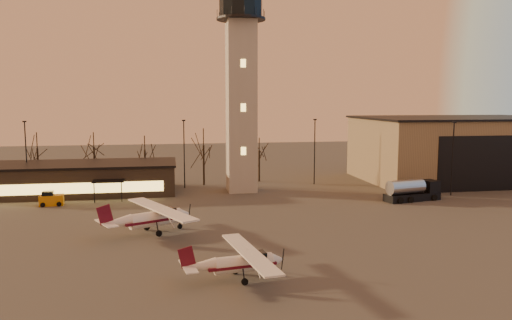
{
  "coord_description": "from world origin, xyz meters",
  "views": [
    {
      "loc": [
        -9.92,
        -40.07,
        13.06
      ],
      "look_at": [
        -0.81,
        13.0,
        6.55
      ],
      "focal_mm": 35.0,
      "sensor_mm": 36.0,
      "label": 1
    }
  ],
  "objects_px": {
    "cessna_rear": "(157,221)",
    "fuel_truck": "(412,192)",
    "hangar": "(457,149)",
    "service_cart": "(51,200)",
    "cessna_front": "(245,266)",
    "control_tower": "(241,76)",
    "terminal": "(84,178)"
  },
  "relations": [
    {
      "from": "cessna_rear",
      "to": "fuel_truck",
      "type": "height_order",
      "value": "cessna_rear"
    },
    {
      "from": "hangar",
      "to": "service_cart",
      "type": "height_order",
      "value": "hangar"
    },
    {
      "from": "cessna_front",
      "to": "cessna_rear",
      "type": "xyz_separation_m",
      "value": [
        -6.67,
        14.19,
        0.21
      ]
    },
    {
      "from": "cessna_front",
      "to": "service_cart",
      "type": "bearing_deg",
      "value": 115.19
    },
    {
      "from": "service_cart",
      "to": "hangar",
      "type": "bearing_deg",
      "value": 3.73
    },
    {
      "from": "hangar",
      "to": "fuel_truck",
      "type": "bearing_deg",
      "value": -136.08
    },
    {
      "from": "control_tower",
      "to": "hangar",
      "type": "height_order",
      "value": "control_tower"
    },
    {
      "from": "control_tower",
      "to": "fuel_truck",
      "type": "distance_m",
      "value": 27.93
    },
    {
      "from": "hangar",
      "to": "terminal",
      "type": "height_order",
      "value": "hangar"
    },
    {
      "from": "cessna_front",
      "to": "hangar",
      "type": "bearing_deg",
      "value": 34.85
    },
    {
      "from": "control_tower",
      "to": "hangar",
      "type": "relative_size",
      "value": 1.07
    },
    {
      "from": "cessna_rear",
      "to": "service_cart",
      "type": "bearing_deg",
      "value": 104.94
    },
    {
      "from": "control_tower",
      "to": "fuel_truck",
      "type": "height_order",
      "value": "control_tower"
    },
    {
      "from": "terminal",
      "to": "cessna_front",
      "type": "distance_m",
      "value": 40.99
    },
    {
      "from": "cessna_front",
      "to": "service_cart",
      "type": "height_order",
      "value": "cessna_front"
    },
    {
      "from": "cessna_rear",
      "to": "service_cart",
      "type": "xyz_separation_m",
      "value": [
        -13.33,
        15.22,
        -0.51
      ]
    },
    {
      "from": "cessna_front",
      "to": "fuel_truck",
      "type": "xyz_separation_m",
      "value": [
        25.67,
        24.65,
        0.13
      ]
    },
    {
      "from": "hangar",
      "to": "cessna_front",
      "type": "height_order",
      "value": "hangar"
    },
    {
      "from": "terminal",
      "to": "cessna_rear",
      "type": "height_order",
      "value": "terminal"
    },
    {
      "from": "hangar",
      "to": "cessna_front",
      "type": "bearing_deg",
      "value": -136.13
    },
    {
      "from": "cessna_front",
      "to": "cessna_rear",
      "type": "height_order",
      "value": "cessna_rear"
    },
    {
      "from": "control_tower",
      "to": "cessna_front",
      "type": "bearing_deg",
      "value": -97.67
    },
    {
      "from": "control_tower",
      "to": "cessna_front",
      "type": "height_order",
      "value": "control_tower"
    },
    {
      "from": "service_cart",
      "to": "cessna_rear",
      "type": "bearing_deg",
      "value": -54.18
    },
    {
      "from": "hangar",
      "to": "control_tower",
      "type": "bearing_deg",
      "value": -173.69
    },
    {
      "from": "service_cart",
      "to": "terminal",
      "type": "bearing_deg",
      "value": 65.12
    },
    {
      "from": "cessna_rear",
      "to": "fuel_truck",
      "type": "xyz_separation_m",
      "value": [
        32.34,
        10.46,
        -0.08
      ]
    },
    {
      "from": "terminal",
      "to": "cessna_front",
      "type": "height_order",
      "value": "terminal"
    },
    {
      "from": "hangar",
      "to": "cessna_rear",
      "type": "height_order",
      "value": "hangar"
    },
    {
      "from": "hangar",
      "to": "terminal",
      "type": "xyz_separation_m",
      "value": [
        -57.99,
        -2.0,
        -3.0
      ]
    },
    {
      "from": "control_tower",
      "to": "terminal",
      "type": "height_order",
      "value": "control_tower"
    },
    {
      "from": "control_tower",
      "to": "cessna_rear",
      "type": "bearing_deg",
      "value": -118.53
    }
  ]
}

